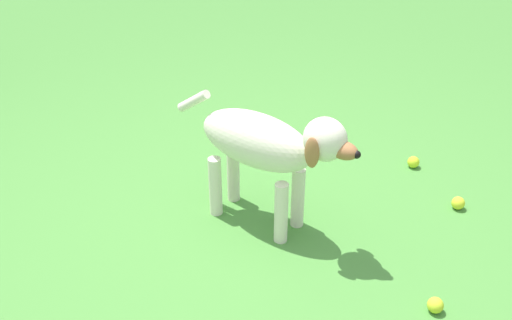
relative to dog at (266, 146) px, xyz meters
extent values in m
plane|color=#478438|center=(0.11, -0.17, -0.43)|extent=(14.00, 14.00, 0.00)
ellipsoid|color=silver|center=(-0.05, -0.03, 0.01)|extent=(0.61, 0.51, 0.26)
cylinder|color=silver|center=(0.07, 0.13, -0.27)|extent=(0.06, 0.06, 0.31)
cylinder|color=silver|center=(0.15, 0.01, -0.27)|extent=(0.06, 0.06, 0.31)
cylinder|color=silver|center=(-0.24, -0.08, -0.27)|extent=(0.06, 0.06, 0.31)
cylinder|color=silver|center=(-0.16, -0.20, -0.27)|extent=(0.06, 0.06, 0.31)
ellipsoid|color=silver|center=(0.24, 0.16, 0.13)|extent=(0.25, 0.25, 0.19)
ellipsoid|color=#9E663D|center=(0.31, 0.21, 0.10)|extent=(0.16, 0.15, 0.08)
sphere|color=black|center=(0.36, 0.25, 0.10)|extent=(0.03, 0.03, 0.03)
ellipsoid|color=#9E663D|center=(0.18, 0.23, 0.10)|extent=(0.07, 0.07, 0.14)
ellipsoid|color=#9E663D|center=(0.28, 0.08, 0.10)|extent=(0.07, 0.07, 0.14)
cylinder|color=silver|center=(-0.34, -0.23, 0.11)|extent=(0.18, 0.14, 0.15)
sphere|color=yellow|center=(0.24, 0.94, -0.40)|extent=(0.07, 0.07, 0.07)
sphere|color=#C8D33E|center=(-0.90, 0.16, -0.40)|extent=(0.07, 0.07, 0.07)
sphere|color=#C9DB2D|center=(0.79, 0.41, -0.40)|extent=(0.07, 0.07, 0.07)
sphere|color=#CAE229|center=(-0.17, 0.96, -0.40)|extent=(0.07, 0.07, 0.07)
camera|label=1|loc=(2.13, -0.88, 1.33)|focal=41.68mm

